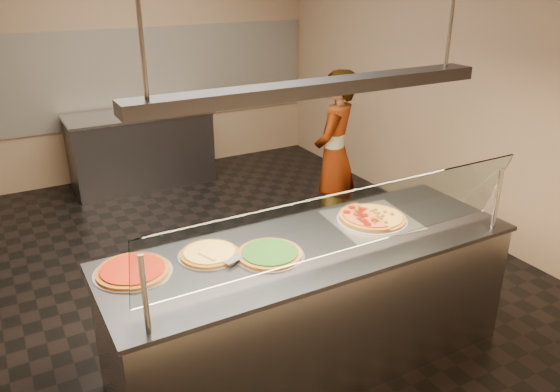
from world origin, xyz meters
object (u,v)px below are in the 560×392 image
pizza_tomato (133,270)px  heat_lamp_housing (318,88)px  pizza_spinach (269,253)px  half_pizza_sausage (384,214)px  serving_counter (312,304)px  prep_table (141,149)px  half_pizza_pepperoni (359,219)px  perforated_tray (371,219)px  sneeze_guard (346,223)px  pizza_spatula (216,257)px  worker (334,155)px  pizza_cheese (209,253)px

pizza_tomato → heat_lamp_housing: (1.12, -0.21, 1.01)m
pizza_spinach → half_pizza_sausage: bearing=6.0°
serving_counter → heat_lamp_housing: heat_lamp_housing is taller
prep_table → heat_lamp_housing: heat_lamp_housing is taller
pizza_spinach → pizza_tomato: (-0.80, 0.21, -0.00)m
half_pizza_pepperoni → half_pizza_sausage: 0.22m
half_pizza_pepperoni → half_pizza_sausage: size_ratio=1.00×
half_pizza_pepperoni → pizza_tomato: 1.57m
perforated_tray → pizza_tomato: 1.68m
perforated_tray → pizza_spinach: (-0.88, -0.10, 0.01)m
sneeze_guard → pizza_spatula: (-0.64, 0.44, -0.27)m
worker → heat_lamp_housing: (-1.29, -1.64, 1.10)m
heat_lamp_housing → half_pizza_pepperoni: bearing=13.7°
half_pizza_pepperoni → pizza_spatula: size_ratio=2.07×
pizza_spinach → worker: bearing=45.5°
perforated_tray → pizza_spatula: bearing=-179.6°
perforated_tray → heat_lamp_housing: (-0.56, -0.11, 1.01)m
pizza_spinach → serving_counter: bearing=-0.5°
sneeze_guard → half_pizza_sausage: (0.67, 0.45, -0.27)m
prep_table → half_pizza_pepperoni: bearing=-82.8°
pizza_spatula → serving_counter: bearing=-8.8°
prep_table → worker: bearing=-60.4°
worker → heat_lamp_housing: bearing=14.4°
half_pizza_sausage → pizza_tomato: bearing=176.5°
pizza_spatula → heat_lamp_housing: bearing=-8.8°
sneeze_guard → pizza_spatula: bearing=145.4°
pizza_spinach → pizza_cheese: pizza_spinach is taller
serving_counter → half_pizza_sausage: 0.83m
half_pizza_sausage → heat_lamp_housing: bearing=-170.9°
prep_table → half_pizza_sausage: bearing=-79.6°
perforated_tray → half_pizza_pepperoni: size_ratio=1.28×
pizza_spinach → pizza_spatula: pizza_spatula is taller
half_pizza_pepperoni → pizza_cheese: 1.10m
half_pizza_sausage → pizza_tomato: size_ratio=1.06×
pizza_spinach → pizza_tomato: pizza_spinach is taller
sneeze_guard → worker: (1.29, 1.98, -0.37)m
sneeze_guard → half_pizza_sausage: 0.85m
prep_table → perforated_tray: bearing=-81.1°
pizza_tomato → prep_table: 3.96m
prep_table → heat_lamp_housing: 4.26m
perforated_tray → pizza_spinach: size_ratio=1.43×
sneeze_guard → heat_lamp_housing: (0.00, 0.34, 0.72)m
pizza_cheese → pizza_spatula: bearing=-83.7°
pizza_spinach → worker: (1.61, 1.64, -0.09)m
half_pizza_pepperoni → perforated_tray: bearing=-0.4°
pizza_tomato → heat_lamp_housing: size_ratio=0.20×
perforated_tray → pizza_spatula: (-1.19, -0.01, 0.02)m
perforated_tray → sneeze_guard: bearing=-141.0°
perforated_tray → pizza_cheese: bearing=175.9°
serving_counter → perforated_tray: bearing=10.9°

